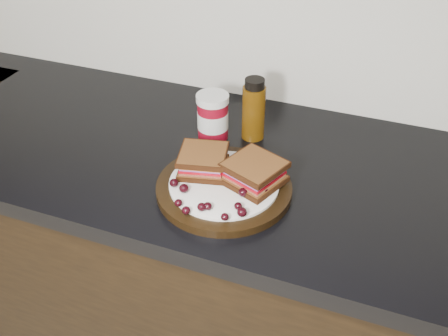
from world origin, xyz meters
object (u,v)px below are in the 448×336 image
Objects in this scene: plate at (224,188)px; oil_bottle at (254,109)px; sandwich_left at (203,161)px; condiment_jar at (213,116)px.

plate is 1.85× the size of oil_bottle.
oil_bottle reaches higher than plate.
plate is 0.07m from sandwich_left.
sandwich_left is at bearing 156.29° from plate.
condiment_jar is at bearing -158.55° from oil_bottle.
oil_bottle is at bearing 21.45° from condiment_jar.
sandwich_left is (-0.06, 0.02, 0.04)m from plate.
plate is 2.49× the size of condiment_jar.
condiment_jar is (-0.04, 0.16, 0.01)m from sandwich_left.
oil_bottle is (0.09, 0.03, 0.02)m from condiment_jar.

